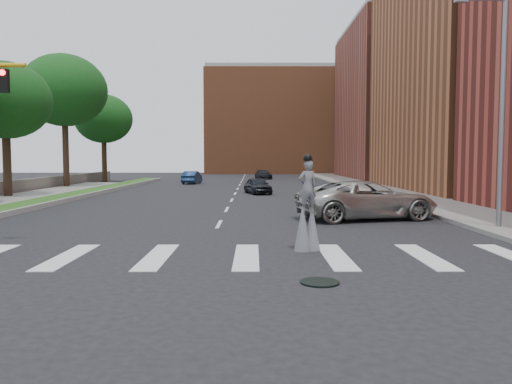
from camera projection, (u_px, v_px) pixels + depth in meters
name	position (u px, v px, depth m)	size (l,w,h in m)	color
ground_plane	(198.00, 264.00, 13.34)	(160.00, 160.00, 0.00)	black
grass_median	(59.00, 198.00, 33.24)	(2.00, 60.00, 0.25)	#225017
median_curb	(75.00, 198.00, 33.24)	(0.20, 60.00, 0.28)	gray
sidewalk_right	(397.00, 193.00, 38.32)	(5.00, 90.00, 0.18)	slate
manhole	(320.00, 282.00, 11.35)	(0.90, 0.90, 0.04)	black
building_mid	(494.00, 50.00, 42.50)	(16.00, 22.00, 24.00)	#9C5431
building_far	(407.00, 104.00, 66.59)	(16.00, 22.00, 20.00)	brown
building_backdrop	(279.00, 123.00, 90.54)	(26.00, 14.00, 18.00)	#9C5431
streetlight	(500.00, 104.00, 19.02)	(2.05, 0.20, 9.00)	slate
stilt_performer	(307.00, 214.00, 15.23)	(0.82, 0.64, 2.96)	black
suv_crossing	(367.00, 200.00, 23.06)	(2.97, 6.45, 1.79)	#B0ADA6
car_near	(258.00, 186.00, 39.02)	(1.52, 3.79, 1.29)	black
car_mid	(192.00, 177.00, 53.91)	(1.44, 4.12, 1.36)	navy
car_far	(263.00, 174.00, 65.51)	(1.71, 4.21, 1.22)	black
tree_3	(5.00, 101.00, 34.37)	(6.25, 6.25, 9.45)	black
tree_4	(64.00, 91.00, 45.80)	(7.77, 7.77, 12.31)	black
tree_5	(103.00, 119.00, 55.50)	(6.37, 6.37, 9.85)	black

